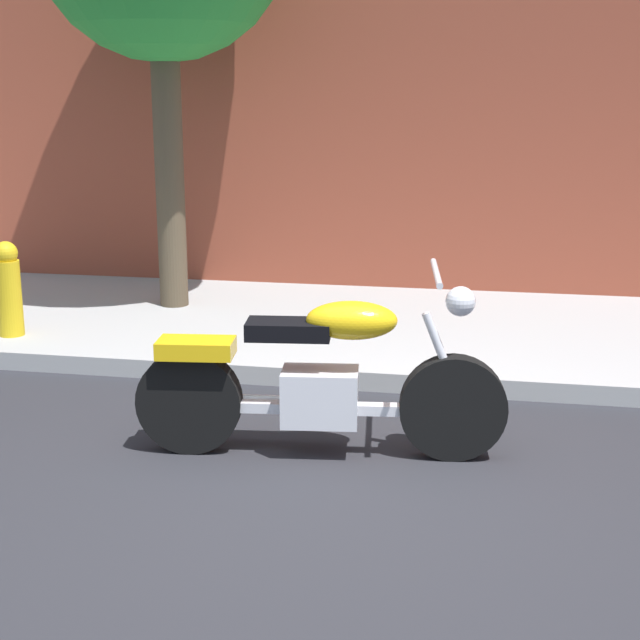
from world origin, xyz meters
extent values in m
plane|color=#28282D|center=(0.00, 0.00, 0.00)|extent=(60.00, 60.00, 0.00)
cube|color=#A3A3A3|center=(0.00, 3.17, 0.07)|extent=(24.67, 2.84, 0.14)
cylinder|color=black|center=(0.56, 0.65, 0.31)|extent=(0.63, 0.20, 0.62)
cylinder|color=black|center=(-0.97, 0.47, 0.31)|extent=(0.63, 0.20, 0.62)
cube|color=silver|center=(-0.21, 0.56, 0.36)|extent=(0.47, 0.33, 0.32)
cube|color=silver|center=(-0.21, 0.56, 0.29)|extent=(1.38, 0.24, 0.06)
ellipsoid|color=yellow|center=(-0.03, 0.58, 0.82)|extent=(0.55, 0.32, 0.22)
cube|color=black|center=(-0.39, 0.54, 0.76)|extent=(0.50, 0.29, 0.10)
cube|color=yellow|center=(-0.92, 0.47, 0.64)|extent=(0.46, 0.29, 0.10)
cylinder|color=silver|center=(0.50, 0.64, 0.59)|extent=(0.28, 0.08, 0.58)
cylinder|color=silver|center=(0.44, 0.63, 1.10)|extent=(0.12, 0.70, 0.04)
sphere|color=silver|center=(0.58, 0.65, 0.94)|extent=(0.17, 0.17, 0.17)
cylinder|color=silver|center=(-0.47, 0.69, 0.26)|extent=(0.81, 0.18, 0.09)
cylinder|color=brown|center=(-2.11, 3.47, 1.39)|extent=(0.26, 0.26, 2.77)
cylinder|color=gold|center=(-3.05, 2.22, 0.38)|extent=(0.20, 0.20, 0.75)
sphere|color=gold|center=(-3.05, 2.22, 0.81)|extent=(0.19, 0.19, 0.19)
camera|label=1|loc=(0.74, -4.52, 2.13)|focal=52.77mm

